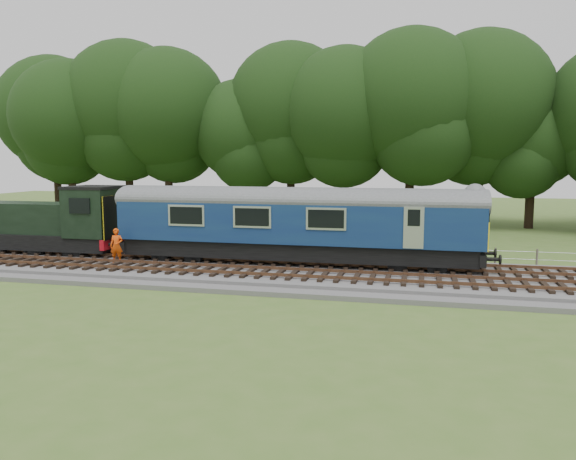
# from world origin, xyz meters

# --- Properties ---
(ground) EXTENTS (120.00, 120.00, 0.00)m
(ground) POSITION_xyz_m (0.00, 0.00, 0.00)
(ground) COLOR #456726
(ground) RESTS_ON ground
(ballast) EXTENTS (70.00, 7.00, 0.35)m
(ballast) POSITION_xyz_m (0.00, 0.00, 0.17)
(ballast) COLOR #4C4C4F
(ballast) RESTS_ON ground
(track_north) EXTENTS (67.20, 2.40, 0.21)m
(track_north) POSITION_xyz_m (0.00, 1.40, 0.42)
(track_north) COLOR black
(track_north) RESTS_ON ballast
(track_south) EXTENTS (67.20, 2.40, 0.21)m
(track_south) POSITION_xyz_m (0.00, -1.60, 0.42)
(track_south) COLOR black
(track_south) RESTS_ON ballast
(fence) EXTENTS (64.00, 0.12, 1.00)m
(fence) POSITION_xyz_m (0.00, 4.50, 0.00)
(fence) COLOR #6B6054
(fence) RESTS_ON ground
(tree_line) EXTENTS (70.00, 8.00, 18.00)m
(tree_line) POSITION_xyz_m (0.00, 22.00, 0.00)
(tree_line) COLOR black
(tree_line) RESTS_ON ground
(dmu_railcar) EXTENTS (18.05, 2.86, 3.88)m
(dmu_railcar) POSITION_xyz_m (0.10, 1.40, 2.61)
(dmu_railcar) COLOR black
(dmu_railcar) RESTS_ON ground
(shunter_loco) EXTENTS (8.92, 2.60, 3.38)m
(shunter_loco) POSITION_xyz_m (-13.83, 1.40, 1.97)
(shunter_loco) COLOR black
(shunter_loco) RESTS_ON ground
(worker) EXTENTS (0.71, 0.55, 1.74)m
(worker) POSITION_xyz_m (-8.62, -0.65, 1.22)
(worker) COLOR #ED4A0C
(worker) RESTS_ON ballast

